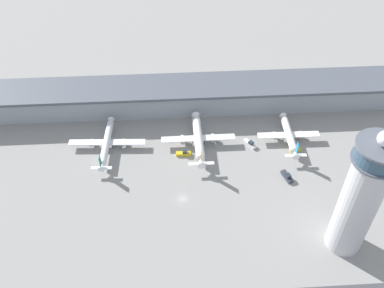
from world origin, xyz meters
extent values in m
plane|color=gray|center=(0.00, 0.00, 0.00)|extent=(1000.00, 1000.00, 0.00)
cube|color=#9399A3|center=(0.00, 70.00, 6.70)|extent=(250.52, 22.00, 13.40)
cube|color=#4C515B|center=(0.00, 70.00, 14.20)|extent=(250.52, 25.00, 1.60)
cylinder|color=#BCBCC1|center=(67.25, -28.12, 25.07)|extent=(14.77, 14.77, 50.14)
cylinder|color=#565B66|center=(67.25, -28.12, 50.54)|extent=(18.10, 18.10, 0.80)
cylinder|color=#334C60|center=(67.25, -28.12, 53.87)|extent=(16.65, 16.65, 5.87)
cylinder|color=#565B66|center=(67.25, -28.12, 57.31)|extent=(18.10, 18.10, 1.00)
cylinder|color=silver|center=(-38.13, 37.07, 3.95)|extent=(5.23, 30.76, 3.66)
cone|color=silver|center=(-37.25, 54.00, 3.95)|extent=(3.82, 3.47, 3.66)
cone|color=silver|center=(-39.03, 19.60, 3.95)|extent=(3.51, 4.55, 3.29)
cube|color=silver|center=(-38.10, 37.68, 3.31)|extent=(40.38, 6.47, 0.44)
cylinder|color=#A8A8B2|center=(-46.48, 39.12, 2.21)|extent=(2.22, 4.12, 2.01)
cylinder|color=#A8A8B2|center=(-29.61, 38.24, 2.21)|extent=(2.22, 4.12, 2.01)
cube|color=#14704C|center=(-39.08, 18.72, 8.70)|extent=(0.44, 2.81, 5.85)
cube|color=silver|center=(-39.10, 18.32, 4.32)|extent=(10.33, 2.53, 0.24)
cylinder|color=black|center=(-37.40, 51.16, 1.06)|extent=(0.28, 0.28, 2.12)
cylinder|color=black|center=(-35.58, 36.75, 1.06)|extent=(0.28, 0.28, 2.12)
cylinder|color=black|center=(-40.70, 37.02, 1.06)|extent=(0.28, 0.28, 2.12)
cylinder|color=white|center=(9.96, 36.42, 4.91)|extent=(4.68, 29.90, 4.53)
cone|color=white|center=(9.87, 53.40, 4.91)|extent=(4.55, 4.10, 4.53)
cone|color=white|center=(10.05, 18.76, 4.91)|extent=(4.11, 5.46, 4.08)
cube|color=white|center=(9.96, 37.01, 4.12)|extent=(39.14, 4.60, 0.44)
cylinder|color=#A8A8B2|center=(1.74, 37.97, 2.75)|extent=(2.52, 5.00, 2.49)
cylinder|color=#A8A8B2|center=(18.17, 38.06, 2.75)|extent=(2.52, 5.00, 2.49)
cube|color=orange|center=(10.05, 17.67, 10.80)|extent=(0.31, 2.80, 7.25)
cube|color=white|center=(10.06, 17.27, 5.36)|extent=(12.70, 2.06, 0.24)
cylinder|color=black|center=(9.89, 50.16, 1.32)|extent=(0.28, 0.28, 2.64)
cylinder|color=black|center=(13.13, 36.23, 1.32)|extent=(0.28, 0.28, 2.64)
cylinder|color=black|center=(6.79, 36.20, 1.32)|extent=(0.28, 0.28, 2.64)
cylinder|color=white|center=(58.30, 36.51, 4.58)|extent=(4.23, 24.85, 3.89)
cone|color=white|center=(58.50, 50.65, 4.58)|extent=(3.93, 3.55, 3.89)
cone|color=white|center=(58.10, 21.78, 4.58)|extent=(3.56, 4.71, 3.50)
cube|color=white|center=(58.31, 37.00, 3.90)|extent=(33.15, 4.86, 0.44)
cylinder|color=#A8A8B2|center=(51.37, 38.10, 2.72)|extent=(2.20, 4.30, 2.14)
cylinder|color=#A8A8B2|center=(65.27, 37.91, 2.72)|extent=(2.20, 4.30, 2.14)
cube|color=#197FB2|center=(58.09, 20.85, 9.63)|extent=(0.34, 2.80, 6.22)
cube|color=white|center=(58.08, 20.45, 4.97)|extent=(10.91, 2.15, 0.24)
cylinder|color=black|center=(58.46, 47.70, 1.32)|extent=(0.28, 0.28, 2.63)
cylinder|color=black|center=(61.02, 36.17, 1.32)|extent=(0.28, 0.28, 2.63)
cylinder|color=black|center=(55.58, 36.24, 1.32)|extent=(0.28, 0.28, 2.63)
cube|color=black|center=(60.30, 28.40, 0.06)|extent=(5.24, 3.81, 0.12)
cube|color=gold|center=(60.30, 28.40, 0.75)|extent=(6.12, 4.22, 1.51)
cube|color=#232D38|center=(59.77, 28.20, 2.12)|extent=(2.32, 2.56, 1.23)
cube|color=black|center=(1.71, 29.24, 0.06)|extent=(6.44, 2.48, 0.12)
cube|color=gold|center=(1.71, 29.24, 0.79)|extent=(7.65, 2.60, 1.58)
cube|color=#232D38|center=(2.47, 29.23, 2.22)|extent=(2.33, 2.18, 1.29)
cube|color=black|center=(37.31, 34.51, 0.06)|extent=(5.78, 6.99, 0.12)
cube|color=silver|center=(37.31, 34.51, 0.76)|extent=(6.59, 8.13, 1.53)
cube|color=#232D38|center=(37.77, 33.84, 2.16)|extent=(3.16, 3.24, 1.25)
cube|color=black|center=(51.78, 10.10, 0.06)|extent=(4.34, 7.25, 0.12)
cube|color=#2D333D|center=(51.78, 10.10, 0.83)|extent=(4.83, 8.52, 1.66)
cube|color=#232D38|center=(52.02, 9.33, 2.35)|extent=(2.84, 2.99, 1.36)
camera|label=1|loc=(-3.48, -128.10, 157.09)|focal=40.00mm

